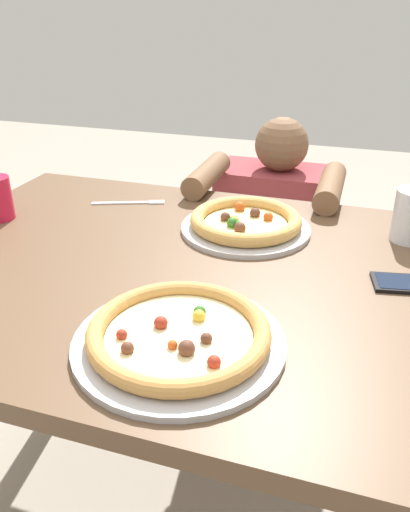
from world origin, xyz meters
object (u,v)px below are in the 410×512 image
at_px(pizza_near, 179,336).
at_px(fork, 132,203).
at_px(diner_seated, 273,262).
at_px(pizza_far, 246,223).

relative_size(pizza_near, fork, 1.81).
xyz_separation_m(fork, diner_seated, (0.34, 0.43, -0.35)).
bearing_deg(fork, pizza_near, -58.32).
bearing_deg(diner_seated, fork, -128.32).
xyz_separation_m(pizza_near, diner_seated, (-0.01, 1.00, -0.36)).
height_order(pizza_far, fork, pizza_far).
distance_m(pizza_near, fork, 0.67).
bearing_deg(pizza_near, fork, 121.68).
bearing_deg(pizza_near, pizza_far, 90.70).
xyz_separation_m(pizza_near, pizza_far, (-0.01, 0.49, 0.00)).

